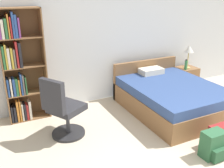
{
  "coord_description": "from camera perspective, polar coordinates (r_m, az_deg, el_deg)",
  "views": [
    {
      "loc": [
        -2.36,
        -1.44,
        2.24
      ],
      "look_at": [
        -0.67,
        1.98,
        0.81
      ],
      "focal_mm": 40.0,
      "sensor_mm": 36.0,
      "label": 1
    }
  ],
  "objects": [
    {
      "name": "wall_back",
      "position": [
        5.31,
        0.62,
        10.38
      ],
      "size": [
        9.0,
        0.06,
        2.6
      ],
      "color": "silver",
      "rests_on": "ground_plane"
    },
    {
      "name": "bed",
      "position": [
        5.06,
        13.15,
        -2.73
      ],
      "size": [
        1.58,
        1.99,
        0.8
      ],
      "color": "brown",
      "rests_on": "ground_plane"
    },
    {
      "name": "nightstand",
      "position": [
        6.31,
        16.54,
        1.38
      ],
      "size": [
        0.47,
        0.43,
        0.51
      ],
      "color": "brown",
      "rests_on": "ground_plane"
    },
    {
      "name": "table_lamp",
      "position": [
        6.09,
        17.19,
        7.4
      ],
      "size": [
        0.21,
        0.21,
        0.55
      ],
      "color": "tan",
      "rests_on": "nightstand"
    },
    {
      "name": "bookshelf",
      "position": [
        4.62,
        -20.53,
        3.63
      ],
      "size": [
        0.72,
        0.32,
        1.99
      ],
      "color": "brown",
      "rests_on": "ground_plane"
    },
    {
      "name": "backpack_red",
      "position": [
        4.18,
        23.43,
        -11.03
      ],
      "size": [
        0.35,
        0.23,
        0.35
      ],
      "color": "maroon",
      "rests_on": "ground_plane"
    },
    {
      "name": "water_bottle",
      "position": [
        6.04,
        16.55,
        4.24
      ],
      "size": [
        0.07,
        0.07,
        0.24
      ],
      "color": "#3F8C4C",
      "rests_on": "nightstand"
    },
    {
      "name": "backpack_green",
      "position": [
        3.9,
        22.19,
        -12.85
      ],
      "size": [
        0.33,
        0.28,
        0.4
      ],
      "color": "#2D603D",
      "rests_on": "ground_plane"
    },
    {
      "name": "office_chair",
      "position": [
        4.01,
        -11.16,
        -5.98
      ],
      "size": [
        0.72,
        0.68,
        1.04
      ],
      "color": "#232326",
      "rests_on": "ground_plane"
    }
  ]
}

